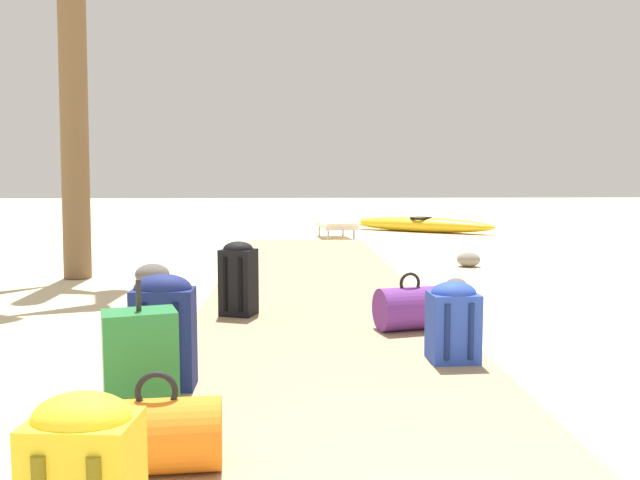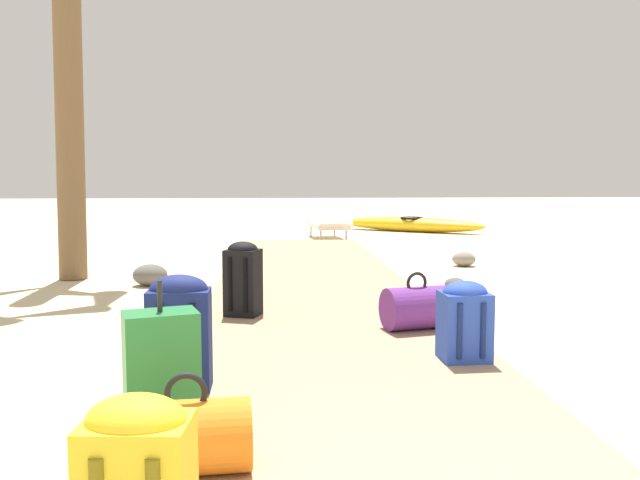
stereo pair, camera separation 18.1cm
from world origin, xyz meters
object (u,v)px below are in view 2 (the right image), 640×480
(backpack_blue, at_px, (465,318))
(lounge_chair, at_px, (329,222))
(duffel_bag_orange, at_px, (187,437))
(kayak, at_px, (412,224))
(backpack_navy, at_px, (179,329))
(suitcase_green, at_px, (161,367))
(duffel_bag_purple, at_px, (416,308))
(backpack_black, at_px, (243,277))

(backpack_blue, height_order, lounge_chair, lounge_chair)
(duffel_bag_orange, bearing_deg, kayak, 74.24)
(duffel_bag_orange, distance_m, lounge_chair, 10.15)
(backpack_navy, height_order, lounge_chair, lounge_chair)
(suitcase_green, distance_m, lounge_chair, 9.64)
(backpack_blue, height_order, duffel_bag_orange, backpack_blue)
(backpack_blue, bearing_deg, suitcase_green, -150.90)
(duffel_bag_purple, height_order, duffel_bag_orange, duffel_bag_purple)
(suitcase_green, xyz_separation_m, duffel_bag_orange, (0.18, -0.54, -0.12))
(backpack_navy, bearing_deg, kayak, 71.99)
(backpack_black, xyz_separation_m, kayak, (3.21, 8.79, -0.24))
(backpack_black, relative_size, duffel_bag_orange, 1.18)
(backpack_navy, bearing_deg, lounge_chair, 80.26)
(backpack_black, xyz_separation_m, backpack_blue, (1.42, -1.41, -0.06))
(suitcase_green, bearing_deg, backpack_navy, 88.21)
(suitcase_green, xyz_separation_m, lounge_chair, (1.56, 9.51, -0.01))
(backpack_black, bearing_deg, suitcase_green, -96.41)
(duffel_bag_purple, bearing_deg, backpack_black, 156.33)
(suitcase_green, bearing_deg, backpack_blue, 29.10)
(duffel_bag_purple, height_order, kayak, duffel_bag_purple)
(suitcase_green, distance_m, backpack_blue, 1.93)
(suitcase_green, relative_size, duffel_bag_orange, 1.30)
(backpack_navy, distance_m, lounge_chair, 9.16)
(suitcase_green, relative_size, backpack_blue, 1.34)
(duffel_bag_orange, bearing_deg, lounge_chair, 82.18)
(suitcase_green, bearing_deg, lounge_chair, 80.67)
(suitcase_green, relative_size, kayak, 0.22)
(backpack_blue, height_order, kayak, backpack_blue)
(duffel_bag_orange, distance_m, kayak, 12.14)
(backpack_navy, height_order, kayak, backpack_navy)
(backpack_blue, xyz_separation_m, kayak, (1.79, 10.20, -0.18))
(suitcase_green, bearing_deg, duffel_bag_orange, -71.23)
(suitcase_green, relative_size, lounge_chair, 0.41)
(backpack_navy, xyz_separation_m, kayak, (3.46, 10.65, -0.25))
(suitcase_green, xyz_separation_m, backpack_navy, (0.02, 0.49, 0.06))
(backpack_blue, xyz_separation_m, duffel_bag_orange, (-1.50, -1.48, -0.11))
(duffel_bag_purple, bearing_deg, backpack_navy, -140.24)
(backpack_black, distance_m, backpack_blue, 2.01)
(backpack_blue, relative_size, kayak, 0.16)
(backpack_blue, xyz_separation_m, backpack_navy, (-1.67, -0.45, 0.06))
(backpack_blue, distance_m, backpack_navy, 1.73)
(backpack_navy, relative_size, kayak, 0.21)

